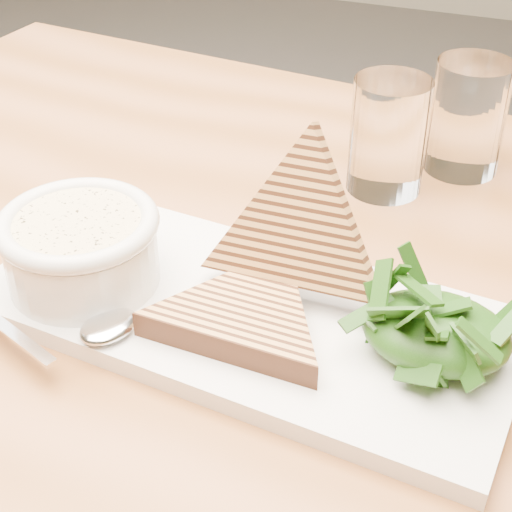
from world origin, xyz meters
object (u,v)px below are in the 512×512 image
(table_top, at_px, (316,332))
(platter, at_px, (247,314))
(soup_bowl, at_px, (82,256))
(glass_near, at_px, (468,117))
(glass_far, at_px, (388,136))

(table_top, relative_size, platter, 3.17)
(platter, height_order, soup_bowl, soup_bowl)
(table_top, distance_m, glass_near, 0.30)
(table_top, relative_size, glass_far, 11.64)
(platter, xyz_separation_m, glass_far, (0.05, 0.24, 0.05))
(platter, bearing_deg, glass_far, 78.35)
(table_top, xyz_separation_m, soup_bowl, (-0.18, -0.05, 0.06))
(table_top, bearing_deg, platter, -146.95)
(table_top, height_order, glass_near, glass_near)
(platter, bearing_deg, soup_bowl, -173.64)
(glass_far, bearing_deg, table_top, -90.59)
(soup_bowl, height_order, glass_far, glass_far)
(soup_bowl, relative_size, glass_far, 1.06)
(table_top, xyz_separation_m, platter, (-0.05, -0.03, 0.03))
(glass_far, bearing_deg, platter, -101.65)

